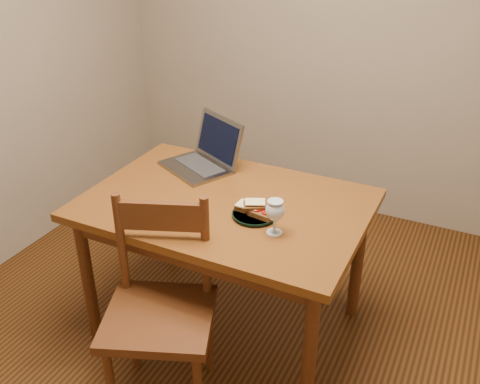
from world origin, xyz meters
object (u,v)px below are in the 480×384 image
at_px(chair, 159,302).
at_px(milk_glass, 275,217).
at_px(laptop, 206,154).
at_px(table, 226,217).
at_px(plate, 255,215).

relative_size(chair, milk_glass, 3.62).
xyz_separation_m(milk_glass, laptop, (-0.58, 0.45, -0.01)).
relative_size(table, plate, 6.43).
relative_size(chair, plate, 2.80).
relative_size(chair, laptop, 1.25).
xyz_separation_m(chair, plate, (0.22, 0.45, 0.24)).
xyz_separation_m(table, milk_glass, (0.31, -0.15, 0.16)).
bearing_deg(table, milk_glass, -26.35).
xyz_separation_m(chair, milk_glass, (0.35, 0.37, 0.31)).
distance_m(chair, plate, 0.56).
relative_size(plate, milk_glass, 1.29).
relative_size(table, laptop, 2.86).
height_order(table, plate, plate).
relative_size(plate, laptop, 0.44).
xyz_separation_m(plate, laptop, (-0.45, 0.37, 0.06)).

